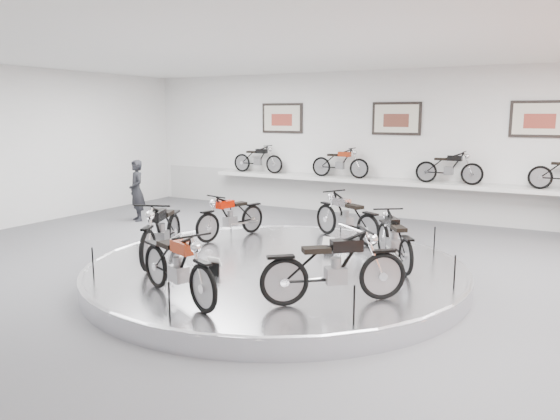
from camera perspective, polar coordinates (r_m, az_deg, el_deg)
The scene contains 20 objects.
floor at distance 9.19m, azimuth -1.35°, elevation -7.80°, with size 16.00×16.00×0.00m, color #545457.
ceiling at distance 8.84m, azimuth -1.46°, elevation 17.73°, with size 16.00×16.00×0.00m, color white.
wall_back at distance 15.24m, azimuth 12.01°, elevation 6.70°, with size 16.00×16.00×0.00m, color silver.
dado_band at distance 15.37m, azimuth 11.80°, elevation 1.29°, with size 15.68×0.04×1.10m, color #BCBCBA.
display_platform at distance 9.40m, azimuth -0.43°, elevation -6.45°, with size 6.40×6.40×0.30m, color silver.
platform_rim at distance 9.37m, azimuth -0.44°, elevation -5.74°, with size 6.40×6.40×0.10m, color #B2B2BA.
shelf at distance 15.04m, azimuth 11.54°, elevation 2.85°, with size 11.00×0.55×0.10m, color silver.
poster_left at distance 16.54m, azimuth 0.22°, elevation 9.57°, with size 1.35×0.06×0.88m, color beige.
poster_center at distance 15.18m, azimuth 12.06°, elevation 9.33°, with size 1.35×0.06×0.88m, color beige.
poster_right at distance 14.56m, azimuth 25.51°, elevation 8.58°, with size 1.35×0.06×0.88m, color beige.
shelf_bike_a at distance 16.72m, azimuth -2.33°, elevation 5.16°, with size 1.22×0.42×0.73m, color black, non-canonical shape.
shelf_bike_b at distance 15.51m, azimuth 6.28°, elevation 4.74°, with size 1.22×0.42×0.73m, color maroon, non-canonical shape.
shelf_bike_c at distance 14.63m, azimuth 17.23°, elevation 4.05°, with size 1.22×0.42×0.73m, color black, non-canonical shape.
bike_a at distance 9.34m, azimuth 11.84°, elevation -2.93°, with size 1.55×0.55×0.91m, color black, non-canonical shape.
bike_b at distance 11.02m, azimuth 6.95°, elevation -0.67°, with size 1.66×0.58×0.97m, color silver, non-canonical shape.
bike_c at distance 11.21m, azimuth -5.18°, elevation -0.61°, with size 1.56×0.55×0.92m, color #AE1200, non-canonical shape.
bike_d at distance 9.65m, azimuth -12.29°, elevation -2.10°, with size 1.79×0.63×1.05m, color black, non-canonical shape.
bike_e at distance 7.56m, azimuth -10.65°, elevation -5.65°, with size 1.67×0.59×0.98m, color maroon, non-canonical shape.
bike_f at distance 7.33m, azimuth 5.71°, elevation -5.91°, with size 1.71×0.61×1.01m, color black, non-canonical shape.
visitor at distance 14.98m, azimuth -14.75°, elevation 1.98°, with size 0.59×0.39×1.63m, color black.
Camera 1 is at (4.40, -7.57, 2.80)m, focal length 35.00 mm.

